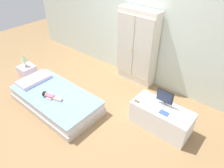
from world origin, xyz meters
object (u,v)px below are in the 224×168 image
doll (48,95)px  tv_stand (161,117)px  bed (56,100)px  tv_monitor (165,97)px  book_blue (164,113)px  rocking_horse_toy (137,99)px  table_lamp (24,59)px  nightstand (28,74)px  wardrobe (137,48)px

doll → tv_stand: 1.92m
bed → tv_stand: size_ratio=1.78×
bed → tv_monitor: bearing=26.1°
tv_stand → tv_monitor: tv_monitor is taller
bed → doll: size_ratio=4.31×
tv_stand → book_blue: (0.07, -0.09, 0.21)m
doll → rocking_horse_toy: bearing=29.0°
bed → book_blue: (1.77, 0.65, 0.28)m
table_lamp → rocking_horse_toy: 2.45m
tv_stand → rocking_horse_toy: (-0.38, -0.13, 0.26)m
nightstand → tv_stand: bearing=12.9°
tv_monitor → book_blue: (0.10, -0.17, -0.15)m
doll → table_lamp: table_lamp is taller
tv_monitor → doll: bearing=-150.8°
table_lamp → wardrobe: (1.69, 1.50, 0.21)m
wardrobe → tv_monitor: size_ratio=5.62×
doll → rocking_horse_toy: rocking_horse_toy is taller
table_lamp → wardrobe: 2.27m
nightstand → wardrobe: 2.33m
bed → table_lamp: 1.16m
bed → nightstand: 1.09m
nightstand → table_lamp: (0.00, 0.00, 0.36)m
tv_stand → tv_monitor: size_ratio=3.49×
tv_stand → tv_monitor: bearing=111.5°
wardrobe → rocking_horse_toy: bearing=-54.8°
wardrobe → doll: bearing=-109.6°
nightstand → tv_stand: 2.85m
bed → book_blue: book_blue is taller
wardrobe → tv_stand: wardrobe is taller
nightstand → rocking_horse_toy: 2.46m
tv_stand → rocking_horse_toy: 0.48m
bed → tv_stand: bearing=23.8°
nightstand → book_blue: size_ratio=2.79×
bed → wardrobe: bearing=69.4°
bed → book_blue: bearing=20.3°
doll → tv_monitor: (1.68, 0.94, 0.26)m
doll → wardrobe: wardrobe is taller
wardrobe → book_blue: wardrobe is taller
table_lamp → rocking_horse_toy: size_ratio=2.20×
rocking_horse_toy → book_blue: (0.45, 0.04, -0.05)m
bed → nightstand: (-1.08, 0.11, 0.06)m
bed → rocking_horse_toy: 1.49m
bed → tv_stand: tv_stand is taller
wardrobe → tv_monitor: 1.34m
wardrobe → rocking_horse_toy: size_ratio=13.17×
nightstand → wardrobe: size_ratio=0.25×
bed → table_lamp: table_lamp is taller
bed → tv_monitor: 1.91m
wardrobe → book_blue: (1.16, -0.96, -0.34)m
doll → tv_monitor: bearing=29.2°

